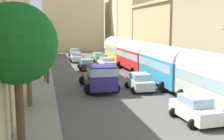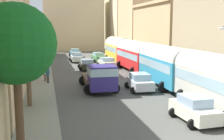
{
  "view_description": "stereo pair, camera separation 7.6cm",
  "coord_description": "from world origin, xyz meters",
  "px_view_note": "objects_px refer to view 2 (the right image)",
  "views": [
    {
      "loc": [
        -6.71,
        -9.75,
        5.81
      ],
      "look_at": [
        0.0,
        18.07,
        1.31
      ],
      "focal_mm": 44.65,
      "sensor_mm": 36.0,
      "label": 1
    },
    {
      "loc": [
        -6.63,
        -9.77,
        5.81
      ],
      "look_at": [
        0.0,
        18.07,
        1.31
      ],
      "focal_mm": 44.65,
      "sensor_mm": 36.0,
      "label": 2
    }
  ],
  "objects_px": {
    "parked_bus_2": "(135,55)",
    "car_4": "(140,82)",
    "car_2": "(75,53)",
    "pedestrian_0": "(45,73)",
    "parked_bus_3": "(118,49)",
    "cargo_truck_0": "(100,77)",
    "car_5": "(107,63)",
    "parked_bus_1": "(163,63)",
    "car_1": "(77,57)",
    "car_6": "(98,57)",
    "pedestrian_2": "(48,74)",
    "parked_bus_0": "(218,80)",
    "pedestrian_1": "(39,67)",
    "car_3": "(194,109)",
    "car_0": "(87,64)"
  },
  "relations": [
    {
      "from": "car_1",
      "to": "car_6",
      "type": "bearing_deg",
      "value": -7.87
    },
    {
      "from": "parked_bus_3",
      "to": "car_0",
      "type": "distance_m",
      "value": 8.68
    },
    {
      "from": "car_1",
      "to": "car_2",
      "type": "relative_size",
      "value": 1.0
    },
    {
      "from": "car_1",
      "to": "car_4",
      "type": "distance_m",
      "value": 22.09
    },
    {
      "from": "car_4",
      "to": "cargo_truck_0",
      "type": "bearing_deg",
      "value": 170.52
    },
    {
      "from": "parked_bus_1",
      "to": "parked_bus_2",
      "type": "relative_size",
      "value": 1.0
    },
    {
      "from": "car_4",
      "to": "car_6",
      "type": "height_order",
      "value": "car_4"
    },
    {
      "from": "parked_bus_1",
      "to": "pedestrian_1",
      "type": "distance_m",
      "value": 14.9
    },
    {
      "from": "pedestrian_0",
      "to": "parked_bus_2",
      "type": "bearing_deg",
      "value": 22.88
    },
    {
      "from": "car_4",
      "to": "parked_bus_2",
      "type": "bearing_deg",
      "value": 74.26
    },
    {
      "from": "car_1",
      "to": "car_3",
      "type": "xyz_separation_m",
      "value": [
        3.83,
        -30.66,
        0.0
      ]
    },
    {
      "from": "car_3",
      "to": "car_4",
      "type": "xyz_separation_m",
      "value": [
        -0.45,
        8.82,
        -0.02
      ]
    },
    {
      "from": "parked_bus_0",
      "to": "car_5",
      "type": "relative_size",
      "value": 2.35
    },
    {
      "from": "car_3",
      "to": "parked_bus_2",
      "type": "bearing_deg",
      "value": 82.55
    },
    {
      "from": "car_1",
      "to": "pedestrian_0",
      "type": "xyz_separation_m",
      "value": [
        -5.04,
        -16.02,
        0.21
      ]
    },
    {
      "from": "car_2",
      "to": "pedestrian_2",
      "type": "relative_size",
      "value": 2.19
    },
    {
      "from": "car_3",
      "to": "pedestrian_0",
      "type": "bearing_deg",
      "value": 121.23
    },
    {
      "from": "cargo_truck_0",
      "to": "car_5",
      "type": "height_order",
      "value": "cargo_truck_0"
    },
    {
      "from": "car_2",
      "to": "car_5",
      "type": "distance_m",
      "value": 15.72
    },
    {
      "from": "parked_bus_2",
      "to": "car_0",
      "type": "relative_size",
      "value": 2.27
    },
    {
      "from": "parked_bus_3",
      "to": "car_2",
      "type": "height_order",
      "value": "parked_bus_3"
    },
    {
      "from": "car_0",
      "to": "car_3",
      "type": "height_order",
      "value": "car_3"
    },
    {
      "from": "cargo_truck_0",
      "to": "car_6",
      "type": "relative_size",
      "value": 1.69
    },
    {
      "from": "parked_bus_0",
      "to": "car_4",
      "type": "xyz_separation_m",
      "value": [
        -3.0,
        7.37,
        -1.42
      ]
    },
    {
      "from": "cargo_truck_0",
      "to": "pedestrian_1",
      "type": "distance_m",
      "value": 11.08
    },
    {
      "from": "car_1",
      "to": "pedestrian_1",
      "type": "relative_size",
      "value": 2.17
    },
    {
      "from": "parked_bus_1",
      "to": "cargo_truck_0",
      "type": "xyz_separation_m",
      "value": [
        -6.61,
        -1.02,
        -0.89
      ]
    },
    {
      "from": "cargo_truck_0",
      "to": "pedestrian_1",
      "type": "xyz_separation_m",
      "value": [
        -5.51,
        9.6,
        -0.25
      ]
    },
    {
      "from": "pedestrian_0",
      "to": "pedestrian_1",
      "type": "xyz_separation_m",
      "value": [
        -0.71,
        4.4,
        0.04
      ]
    },
    {
      "from": "parked_bus_3",
      "to": "car_6",
      "type": "height_order",
      "value": "parked_bus_3"
    },
    {
      "from": "car_1",
      "to": "car_5",
      "type": "distance_m",
      "value": 8.11
    },
    {
      "from": "car_6",
      "to": "pedestrian_1",
      "type": "height_order",
      "value": "pedestrian_1"
    },
    {
      "from": "car_5",
      "to": "parked_bus_2",
      "type": "bearing_deg",
      "value": -53.02
    },
    {
      "from": "car_1",
      "to": "car_0",
      "type": "bearing_deg",
      "value": -86.72
    },
    {
      "from": "parked_bus_1",
      "to": "car_6",
      "type": "bearing_deg",
      "value": 98.28
    },
    {
      "from": "parked_bus_0",
      "to": "parked_bus_3",
      "type": "relative_size",
      "value": 1.14
    },
    {
      "from": "car_0",
      "to": "parked_bus_2",
      "type": "bearing_deg",
      "value": -25.49
    },
    {
      "from": "parked_bus_0",
      "to": "parked_bus_1",
      "type": "distance_m",
      "value": 9.0
    },
    {
      "from": "parked_bus_2",
      "to": "car_4",
      "type": "height_order",
      "value": "parked_bus_2"
    },
    {
      "from": "car_5",
      "to": "pedestrian_2",
      "type": "relative_size",
      "value": 2.13
    },
    {
      "from": "parked_bus_3",
      "to": "cargo_truck_0",
      "type": "height_order",
      "value": "parked_bus_3"
    },
    {
      "from": "parked_bus_3",
      "to": "parked_bus_2",
      "type": "bearing_deg",
      "value": -90.0
    },
    {
      "from": "pedestrian_0",
      "to": "parked_bus_0",
      "type": "bearing_deg",
      "value": -49.1
    },
    {
      "from": "pedestrian_0",
      "to": "pedestrian_2",
      "type": "distance_m",
      "value": 1.04
    },
    {
      "from": "car_1",
      "to": "car_4",
      "type": "height_order",
      "value": "car_1"
    },
    {
      "from": "parked_bus_3",
      "to": "car_1",
      "type": "height_order",
      "value": "parked_bus_3"
    },
    {
      "from": "car_2",
      "to": "pedestrian_0",
      "type": "distance_m",
      "value": 24.78
    },
    {
      "from": "parked_bus_1",
      "to": "car_2",
      "type": "xyz_separation_m",
      "value": [
        -5.82,
        28.32,
        -1.43
      ]
    },
    {
      "from": "cargo_truck_0",
      "to": "car_1",
      "type": "distance_m",
      "value": 21.24
    },
    {
      "from": "parked_bus_2",
      "to": "parked_bus_3",
      "type": "height_order",
      "value": "parked_bus_3"
    }
  ]
}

